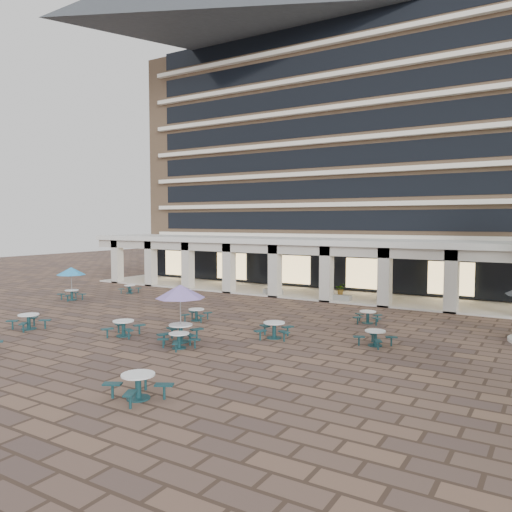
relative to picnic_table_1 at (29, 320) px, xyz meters
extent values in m
plane|color=brown|center=(7.69, 4.40, -0.48)|extent=(120.00, 120.00, 0.00)
cube|color=#A27C5B|center=(7.69, 29.90, 10.52)|extent=(40.00, 15.00, 22.00)
cube|color=silver|center=(7.69, 22.15, 4.02)|extent=(36.80, 0.50, 0.35)
cube|color=black|center=(7.69, 22.38, 5.32)|extent=(35.20, 0.05, 1.60)
cube|color=silver|center=(7.69, 22.15, 6.62)|extent=(36.80, 0.50, 0.35)
cube|color=black|center=(7.69, 22.38, 7.92)|extent=(35.20, 0.05, 1.60)
cube|color=silver|center=(7.69, 22.15, 9.22)|extent=(36.80, 0.50, 0.35)
cube|color=black|center=(7.69, 22.38, 10.52)|extent=(35.20, 0.05, 1.60)
cube|color=silver|center=(7.69, 22.15, 11.82)|extent=(36.80, 0.50, 0.35)
cube|color=black|center=(7.69, 22.38, 13.12)|extent=(35.20, 0.05, 1.60)
cube|color=silver|center=(7.69, 22.15, 14.42)|extent=(36.80, 0.50, 0.35)
cube|color=black|center=(7.69, 22.38, 15.72)|extent=(35.20, 0.05, 1.60)
cube|color=silver|center=(7.69, 22.15, 17.02)|extent=(36.80, 0.50, 0.35)
cube|color=black|center=(7.69, 22.38, 18.32)|extent=(35.20, 0.05, 1.60)
cube|color=silver|center=(7.69, 22.15, 19.62)|extent=(36.80, 0.50, 0.35)
cube|color=black|center=(7.69, 22.38, 20.92)|extent=(35.20, 0.05, 1.60)
cube|color=white|center=(7.69, 19.40, 3.72)|extent=(42.00, 6.60, 0.40)
cube|color=beige|center=(7.69, 16.55, 3.27)|extent=(42.00, 0.30, 0.90)
cube|color=black|center=(7.69, 22.10, 1.32)|extent=(38.00, 0.15, 3.20)
cube|color=beige|center=(7.69, 19.40, -0.42)|extent=(42.00, 6.00, 0.12)
cube|color=beige|center=(-11.31, 16.80, 1.52)|extent=(0.80, 0.80, 4.00)
cube|color=beige|center=(-7.08, 16.80, 1.52)|extent=(0.80, 0.80, 4.00)
cube|color=beige|center=(-2.86, 16.80, 1.52)|extent=(0.80, 0.80, 4.00)
cube|color=beige|center=(1.36, 16.80, 1.52)|extent=(0.80, 0.80, 4.00)
cube|color=beige|center=(5.58, 16.80, 1.52)|extent=(0.80, 0.80, 4.00)
cube|color=beige|center=(9.81, 16.80, 1.52)|extent=(0.80, 0.80, 4.00)
cube|color=beige|center=(14.03, 16.80, 1.52)|extent=(0.80, 0.80, 4.00)
cube|color=beige|center=(18.25, 16.80, 1.52)|extent=(0.80, 0.80, 4.00)
cube|color=#FFD88C|center=(-8.31, 21.95, 1.12)|extent=(3.20, 0.08, 2.40)
cube|color=#FFD88C|center=(-1.91, 21.95, 1.12)|extent=(3.20, 0.08, 2.40)
cube|color=#FFD88C|center=(4.49, 21.95, 1.12)|extent=(3.20, 0.08, 2.40)
cube|color=#FFD88C|center=(10.89, 21.95, 1.12)|extent=(3.20, 0.08, 2.40)
cube|color=#FFD88C|center=(17.29, 21.95, 1.12)|extent=(3.20, 0.08, 2.40)
cylinder|color=#163E43|center=(0.00, 0.00, -0.46)|extent=(0.74, 0.74, 0.04)
cylinder|color=#163E43|center=(0.00, 0.00, -0.13)|extent=(0.19, 0.19, 0.70)
cylinder|color=white|center=(0.00, 0.00, 0.30)|extent=(1.06, 1.06, 0.05)
cube|color=#163E43|center=(0.66, 0.51, -0.01)|extent=(0.64, 0.59, 0.05)
cylinder|color=#163E43|center=(0.66, 0.51, -0.26)|extent=(0.09, 0.09, 0.45)
cube|color=#163E43|center=(-0.51, 0.66, -0.01)|extent=(0.59, 0.64, 0.05)
cylinder|color=#163E43|center=(-0.51, 0.66, -0.26)|extent=(0.09, 0.09, 0.45)
cube|color=#163E43|center=(-0.66, -0.51, -0.01)|extent=(0.64, 0.59, 0.05)
cylinder|color=#163E43|center=(-0.66, -0.51, -0.26)|extent=(0.09, 0.09, 0.45)
cube|color=#163E43|center=(0.51, -0.66, -0.01)|extent=(0.59, 0.64, 0.05)
cylinder|color=#163E43|center=(0.51, -0.66, -0.26)|extent=(0.09, 0.09, 0.45)
cylinder|color=#163E43|center=(9.42, 1.10, -0.46)|extent=(0.65, 0.65, 0.04)
cylinder|color=#163E43|center=(9.42, 1.10, -0.17)|extent=(0.17, 0.17, 0.61)
cylinder|color=white|center=(9.42, 1.10, 0.20)|extent=(0.92, 0.92, 0.05)
cube|color=#163E43|center=(10.05, 1.45, -0.07)|extent=(0.57, 0.48, 0.05)
cylinder|color=#163E43|center=(10.05, 1.45, -0.29)|extent=(0.07, 0.07, 0.39)
cube|color=#163E43|center=(9.07, 1.72, -0.07)|extent=(0.48, 0.57, 0.05)
cylinder|color=#163E43|center=(9.07, 1.72, -0.29)|extent=(0.07, 0.07, 0.39)
cube|color=#163E43|center=(8.79, 0.74, -0.07)|extent=(0.57, 0.48, 0.05)
cylinder|color=#163E43|center=(8.79, 0.74, -0.29)|extent=(0.07, 0.07, 0.39)
cube|color=#163E43|center=(9.78, 0.47, -0.07)|extent=(0.48, 0.57, 0.05)
cylinder|color=#163E43|center=(9.78, 0.47, -0.29)|extent=(0.07, 0.07, 0.39)
cylinder|color=#163E43|center=(12.51, -4.57, -0.46)|extent=(0.76, 0.76, 0.04)
cylinder|color=#163E43|center=(12.51, -4.57, -0.12)|extent=(0.20, 0.20, 0.72)
cylinder|color=white|center=(12.51, -4.57, 0.31)|extent=(1.09, 1.09, 0.05)
cube|color=#163E43|center=(13.25, -4.17, 0.00)|extent=(0.67, 0.55, 0.05)
cylinder|color=#163E43|center=(13.25, -4.17, -0.25)|extent=(0.09, 0.09, 0.46)
cube|color=#163E43|center=(12.10, -3.82, 0.00)|extent=(0.55, 0.67, 0.05)
cylinder|color=#163E43|center=(12.10, -3.82, -0.25)|extent=(0.09, 0.09, 0.46)
cube|color=#163E43|center=(11.76, -4.97, 0.00)|extent=(0.67, 0.55, 0.05)
cylinder|color=#163E43|center=(11.76, -4.97, -0.25)|extent=(0.09, 0.09, 0.46)
cube|color=#163E43|center=(12.91, -5.32, 0.00)|extent=(0.55, 0.67, 0.05)
cylinder|color=#163E43|center=(12.91, -5.32, -0.25)|extent=(0.09, 0.09, 0.46)
cylinder|color=#163E43|center=(-6.31, 7.71, -0.46)|extent=(0.69, 0.69, 0.04)
cylinder|color=#163E43|center=(-6.31, 7.71, -0.16)|extent=(0.18, 0.18, 0.65)
cylinder|color=white|center=(-6.31, 7.71, 0.24)|extent=(0.98, 0.98, 0.05)
cube|color=#163E43|center=(-5.64, 8.10, -0.05)|extent=(0.61, 0.51, 0.05)
cylinder|color=#163E43|center=(-5.64, 8.10, -0.27)|extent=(0.08, 0.08, 0.41)
cube|color=#163E43|center=(-6.69, 8.37, -0.05)|extent=(0.51, 0.61, 0.05)
cylinder|color=#163E43|center=(-6.69, 8.37, -0.27)|extent=(0.08, 0.08, 0.41)
cube|color=#163E43|center=(-6.97, 7.32, -0.05)|extent=(0.61, 0.51, 0.05)
cylinder|color=#163E43|center=(-6.97, 7.32, -0.27)|extent=(0.08, 0.08, 0.41)
cube|color=#163E43|center=(-5.92, 7.05, -0.05)|extent=(0.51, 0.61, 0.05)
cylinder|color=#163E43|center=(-5.92, 7.05, -0.27)|extent=(0.08, 0.08, 0.41)
cylinder|color=gray|center=(-6.31, 7.71, 0.70)|extent=(0.05, 0.05, 2.36)
cone|color=#2F96DD|center=(-6.31, 7.71, 1.63)|extent=(2.06, 2.06, 0.54)
cylinder|color=#163E43|center=(5.50, 1.49, -0.46)|extent=(0.73, 0.73, 0.04)
cylinder|color=#163E43|center=(5.50, 1.49, -0.14)|extent=(0.19, 0.19, 0.69)
cylinder|color=white|center=(5.50, 1.49, 0.28)|extent=(1.04, 1.04, 0.05)
cube|color=#163E43|center=(5.85, 2.22, -0.02)|extent=(0.51, 0.64, 0.05)
cylinder|color=#163E43|center=(5.85, 2.22, -0.26)|extent=(0.08, 0.08, 0.44)
cube|color=#163E43|center=(4.77, 1.85, -0.02)|extent=(0.64, 0.51, 0.05)
cylinder|color=#163E43|center=(4.77, 1.85, -0.26)|extent=(0.08, 0.08, 0.44)
cube|color=#163E43|center=(5.14, 0.76, -0.02)|extent=(0.51, 0.64, 0.05)
cylinder|color=#163E43|center=(5.14, 0.76, -0.26)|extent=(0.08, 0.08, 0.44)
cube|color=#163E43|center=(6.23, 1.13, -0.02)|extent=(0.64, 0.51, 0.05)
cylinder|color=#163E43|center=(6.23, 1.13, -0.26)|extent=(0.08, 0.08, 0.44)
cylinder|color=#163E43|center=(8.72, 2.05, -0.46)|extent=(0.79, 0.79, 0.05)
cylinder|color=#163E43|center=(8.72, 2.05, -0.11)|extent=(0.20, 0.20, 0.74)
cylinder|color=white|center=(8.72, 2.05, 0.34)|extent=(1.13, 1.13, 0.06)
cube|color=#163E43|center=(9.04, 2.87, 0.02)|extent=(0.52, 0.69, 0.06)
cylinder|color=#163E43|center=(9.04, 2.87, -0.24)|extent=(0.09, 0.09, 0.47)
cube|color=#163E43|center=(7.91, 2.36, 0.02)|extent=(0.69, 0.52, 0.06)
cylinder|color=#163E43|center=(7.91, 2.36, -0.24)|extent=(0.09, 0.09, 0.47)
cube|color=#163E43|center=(8.41, 1.23, 0.02)|extent=(0.52, 0.69, 0.06)
cylinder|color=#163E43|center=(8.41, 1.23, -0.24)|extent=(0.09, 0.09, 0.47)
cube|color=#163E43|center=(9.54, 1.73, 0.02)|extent=(0.69, 0.52, 0.06)
cylinder|color=#163E43|center=(9.54, 1.73, -0.24)|extent=(0.09, 0.09, 0.47)
cylinder|color=gray|center=(8.72, 2.05, 0.87)|extent=(0.06, 0.06, 2.70)
cone|color=#8D72C5|center=(8.72, 2.05, 1.94)|extent=(2.36, 2.36, 0.62)
cylinder|color=#163E43|center=(12.14, 5.04, -0.46)|extent=(0.74, 0.74, 0.04)
cylinder|color=#163E43|center=(12.14, 5.04, -0.13)|extent=(0.19, 0.19, 0.70)
cylinder|color=white|center=(12.14, 5.04, 0.29)|extent=(1.05, 1.05, 0.05)
cube|color=#163E43|center=(12.50, 5.78, -0.02)|extent=(0.52, 0.65, 0.05)
cylinder|color=#163E43|center=(12.50, 5.78, -0.26)|extent=(0.08, 0.08, 0.44)
cube|color=#163E43|center=(11.40, 5.40, -0.02)|extent=(0.65, 0.52, 0.05)
cylinder|color=#163E43|center=(11.40, 5.40, -0.26)|extent=(0.08, 0.08, 0.44)
cube|color=#163E43|center=(11.78, 4.30, -0.02)|extent=(0.52, 0.65, 0.05)
cylinder|color=#163E43|center=(11.78, 4.30, -0.26)|extent=(0.08, 0.08, 0.44)
cube|color=#163E43|center=(12.88, 4.68, -0.02)|extent=(0.65, 0.52, 0.05)
cylinder|color=#163E43|center=(12.88, 4.68, -0.26)|extent=(0.08, 0.08, 0.44)
cylinder|color=#163E43|center=(-5.23, 12.40, -0.46)|extent=(0.60, 0.60, 0.03)
cylinder|color=#163E43|center=(-5.23, 12.40, -0.19)|extent=(0.16, 0.16, 0.57)
cylinder|color=white|center=(-5.23, 12.40, 0.15)|extent=(0.86, 0.86, 0.04)
cube|color=#163E43|center=(-4.83, 12.94, -0.10)|extent=(0.48, 0.53, 0.04)
cylinder|color=#163E43|center=(-4.83, 12.94, -0.30)|extent=(0.07, 0.07, 0.36)
cube|color=#163E43|center=(-5.78, 12.80, -0.10)|extent=(0.53, 0.48, 0.04)
cylinder|color=#163E43|center=(-5.78, 12.80, -0.30)|extent=(0.07, 0.07, 0.36)
cube|color=#163E43|center=(-5.63, 11.86, -0.10)|extent=(0.48, 0.53, 0.04)
cylinder|color=#163E43|center=(-5.63, 11.86, -0.30)|extent=(0.07, 0.07, 0.36)
cube|color=#163E43|center=(-4.69, 12.00, -0.10)|extent=(0.53, 0.48, 0.04)
cylinder|color=#163E43|center=(-4.69, 12.00, -0.30)|extent=(0.07, 0.07, 0.36)
cylinder|color=#163E43|center=(16.85, 6.15, -0.46)|extent=(0.66, 0.66, 0.04)
cylinder|color=#163E43|center=(16.85, 6.15, -0.17)|extent=(0.17, 0.17, 0.62)
cylinder|color=white|center=(16.85, 6.15, 0.21)|extent=(0.95, 0.95, 0.05)
cube|color=#163E43|center=(17.50, 6.50, -0.06)|extent=(0.58, 0.48, 0.05)
cylinder|color=#163E43|center=(17.50, 6.50, -0.28)|extent=(0.08, 0.08, 0.40)
cube|color=#163E43|center=(16.50, 6.80, -0.06)|extent=(0.48, 0.58, 0.05)
cylinder|color=#163E43|center=(16.50, 6.80, -0.28)|extent=(0.08, 0.08, 0.40)
cube|color=#163E43|center=(16.20, 5.80, -0.06)|extent=(0.58, 0.48, 0.05)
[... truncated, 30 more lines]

